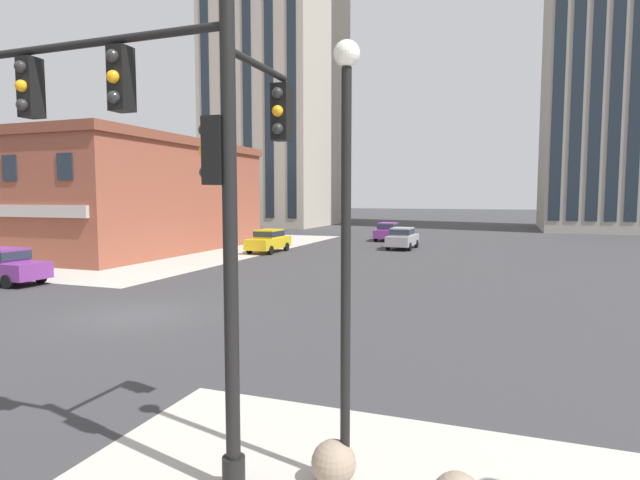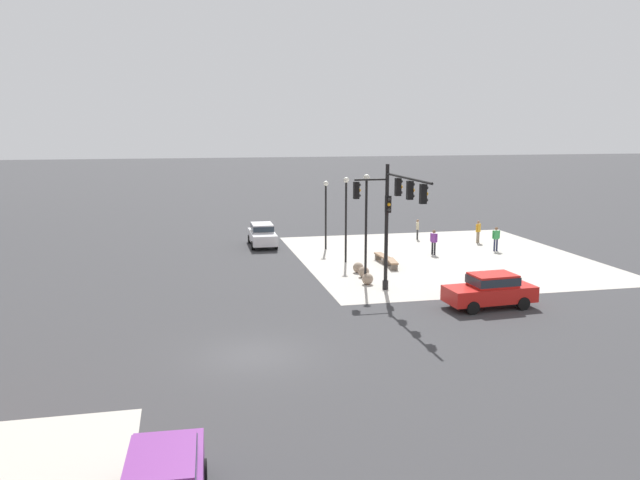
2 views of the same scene
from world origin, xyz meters
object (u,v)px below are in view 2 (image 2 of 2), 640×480
Objects in this scene: bench_mid_block at (382,257)px; car_cross_eastbound at (262,234)px; bollard_sphere_curb_a at (368,279)px; car_cross_westbound at (491,289)px; pedestrian_walking_east at (496,237)px; pedestrian_with_bag at (434,240)px; street_lamp_mid_sidewalk at (346,210)px; bench_near_signal at (392,263)px; bollard_sphere_curb_b at (364,272)px; street_lamp_corner_far at (326,206)px; pedestrian_at_curb at (478,230)px; bollard_sphere_curb_c at (358,268)px; traffic_signal_main at (392,208)px; pedestrian_near_bench at (418,228)px; street_lamp_corner_near at (366,217)px.

car_cross_eastbound is at bearing 43.62° from bench_mid_block.
car_cross_westbound is (-5.68, -4.57, 0.60)m from bollard_sphere_curb_a.
pedestrian_with_bag is (-0.25, 4.82, 0.00)m from pedestrian_walking_east.
street_lamp_mid_sidewalk is at bearing -2.88° from bollard_sphere_curb_a.
bench_near_signal and bench_mid_block have the same top height.
street_lamp_corner_far is at bearing 1.62° from bollard_sphere_curb_b.
car_cross_eastbound is (2.23, 16.22, -0.07)m from pedestrian_at_curb.
pedestrian_with_bag is at bearing -50.91° from bench_near_signal.
car_cross_westbound is (-11.73, -4.27, -2.56)m from street_lamp_mid_sidewalk.
bollard_sphere_curb_c is 3.59m from bench_mid_block.
pedestrian_with_bag is at bearing -50.57° from bollard_sphere_curb_b.
traffic_signal_main is 5.06m from bollard_sphere_curb_a.
pedestrian_with_bag is 0.31× the size of street_lamp_mid_sidewalk.
car_cross_westbound is (-3.06, -4.11, -3.71)m from traffic_signal_main.
pedestrian_at_curb is at bearing -48.16° from bollard_sphere_curb_a.
bench_mid_block is at bearing -25.33° from bollard_sphere_curb_a.
pedestrian_at_curb is at bearing -24.20° from car_cross_westbound.
street_lamp_mid_sidewalk is 1.13× the size of street_lamp_corner_far.
pedestrian_near_bench is 0.92× the size of pedestrian_with_bag.
bollard_sphere_curb_a and bollard_sphere_curb_b have the same top height.
pedestrian_walking_east is 0.39× the size of car_cross_westbound.
bench_mid_block is 1.04× the size of pedestrian_walking_east.
street_lamp_corner_far is (0.05, 11.89, 2.15)m from pedestrian_at_curb.
street_lamp_corner_far is (6.95, 2.69, 2.81)m from bench_near_signal.
pedestrian_with_bag is at bearing -69.91° from bench_mid_block.
bench_near_signal is at bearing -19.42° from traffic_signal_main.
traffic_signal_main is at bearing 160.58° from bench_near_signal.
street_lamp_corner_near reaches higher than car_cross_westbound.
bollard_sphere_curb_c is at bearing 0.43° from bollard_sphere_curb_b.
bollard_sphere_curb_a is 1.00× the size of bollard_sphere_curb_b.
bench_near_signal is at bearing -158.86° from street_lamp_corner_far.
pedestrian_at_curb reaches higher than pedestrian_near_bench.
pedestrian_walking_east is (-5.68, -3.73, 0.10)m from pedestrian_near_bench.
street_lamp_corner_far reaches higher than pedestrian_near_bench.
bench_near_signal is 7.96m from street_lamp_corner_far.
car_cross_westbound is at bearing -153.46° from bollard_sphere_curb_c.
traffic_signal_main is 1.38× the size of street_lamp_corner_far.
traffic_signal_main reaches higher than bollard_sphere_curb_a.
street_lamp_mid_sidewalk is at bearing -146.13° from car_cross_eastbound.
bollard_sphere_curb_b is at bearing 129.99° from bench_near_signal.
bollard_sphere_curb_c is 0.12× the size of street_lamp_mid_sidewalk.
bollard_sphere_curb_b is at bearing 179.74° from street_lamp_mid_sidewalk.
bollard_sphere_curb_c reaches higher than bench_near_signal.
bollard_sphere_curb_c is at bearing -178.20° from street_lamp_corner_far.
bench_mid_block is at bearing -31.45° from bollard_sphere_curb_b.
street_lamp_mid_sidewalk reaches higher than bench_mid_block.
bench_mid_block is at bearing -26.63° from street_lamp_corner_near.
traffic_signal_main is 4.27× the size of pedestrian_near_bench.
street_lamp_corner_far is (7.80, 0.25, 2.82)m from bollard_sphere_curb_c.
bollard_sphere_curb_a is 7.32m from car_cross_westbound.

